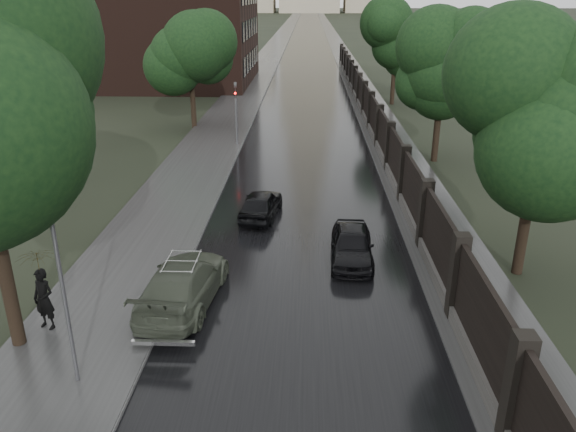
# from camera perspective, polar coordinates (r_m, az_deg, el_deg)

# --- Properties ---
(road) EXTENTS (8.00, 420.00, 0.02)m
(road) POSITION_cam_1_polar(r_m,az_deg,el_deg) (199.87, 2.14, 19.05)
(road) COLOR black
(road) RESTS_ON ground
(sidewalk_left) EXTENTS (4.00, 420.00, 0.16)m
(sidewalk_left) POSITION_cam_1_polar(r_m,az_deg,el_deg) (199.96, 0.32, 19.09)
(sidewalk_left) COLOR #2D2D2D
(sidewalk_left) RESTS_ON ground
(verge_right) EXTENTS (3.00, 420.00, 0.08)m
(verge_right) POSITION_cam_1_polar(r_m,az_deg,el_deg) (199.94, 3.81, 19.03)
(verge_right) COLOR #2D2D2D
(verge_right) RESTS_ON ground
(fence_right) EXTENTS (0.45, 75.72, 2.70)m
(fence_right) POSITION_cam_1_polar(r_m,az_deg,el_deg) (42.67, 8.12, 10.62)
(fence_right) COLOR #383533
(fence_right) RESTS_ON ground
(tree_left_far) EXTENTS (4.25, 4.25, 7.39)m
(tree_left_far) POSITION_cam_1_polar(r_m,az_deg,el_deg) (40.68, -9.93, 16.02)
(tree_left_far) COLOR black
(tree_left_far) RESTS_ON ground
(tree_right_a) EXTENTS (4.08, 4.08, 7.01)m
(tree_right_a) POSITION_cam_1_polar(r_m,az_deg,el_deg) (19.54, 24.23, 7.76)
(tree_right_a) COLOR black
(tree_right_a) RESTS_ON ground
(tree_right_b) EXTENTS (4.08, 4.08, 7.01)m
(tree_right_b) POSITION_cam_1_polar(r_m,az_deg,el_deg) (32.75, 15.41, 13.78)
(tree_right_b) COLOR black
(tree_right_b) RESTS_ON ground
(tree_right_c) EXTENTS (4.08, 4.08, 7.01)m
(tree_right_c) POSITION_cam_1_polar(r_m,az_deg,el_deg) (50.36, 10.88, 16.65)
(tree_right_c) COLOR black
(tree_right_c) RESTS_ON ground
(lamp_post) EXTENTS (0.25, 0.12, 5.11)m
(lamp_post) POSITION_cam_1_polar(r_m,az_deg,el_deg) (14.00, -21.89, -6.99)
(lamp_post) COLOR #59595E
(lamp_post) RESTS_ON ground
(traffic_light) EXTENTS (0.16, 0.32, 4.00)m
(traffic_light) POSITION_cam_1_polar(r_m,az_deg,el_deg) (35.57, -5.30, 10.84)
(traffic_light) COLOR #59595E
(traffic_light) RESTS_ON ground
(volga_sedan) EXTENTS (2.46, 5.06, 1.42)m
(volga_sedan) POSITION_cam_1_polar(r_m,az_deg,el_deg) (17.71, -10.60, -6.71)
(volga_sedan) COLOR #404738
(volga_sedan) RESTS_ON ground
(hatchback_left) EXTENTS (1.89, 3.73, 1.22)m
(hatchback_left) POSITION_cam_1_polar(r_m,az_deg,el_deg) (24.12, -2.78, 1.23)
(hatchback_left) COLOR black
(hatchback_left) RESTS_ON ground
(car_right_near) EXTENTS (1.64, 3.78, 1.27)m
(car_right_near) POSITION_cam_1_polar(r_m,az_deg,el_deg) (20.28, 6.50, -2.90)
(car_right_near) COLOR black
(car_right_near) RESTS_ON ground
(pedestrian_umbrella) EXTENTS (1.35, 1.37, 2.84)m
(pedestrian_umbrella) POSITION_cam_1_polar(r_m,az_deg,el_deg) (16.83, -24.05, -4.81)
(pedestrian_umbrella) COLOR black
(pedestrian_umbrella) RESTS_ON sidewalk_left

